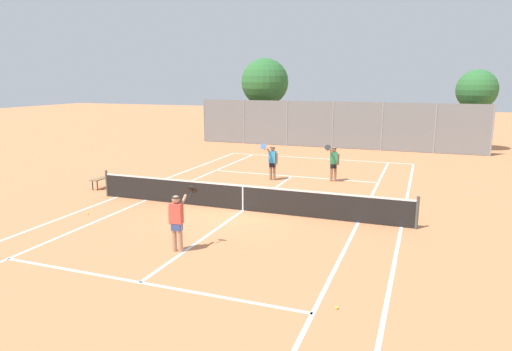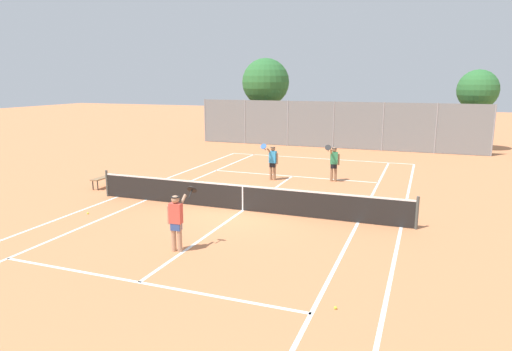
{
  "view_description": "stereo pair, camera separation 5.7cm",
  "coord_description": "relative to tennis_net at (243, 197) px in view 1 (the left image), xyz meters",
  "views": [
    {
      "loc": [
        6.02,
        -14.74,
        4.66
      ],
      "look_at": [
        -0.05,
        1.5,
        1.0
      ],
      "focal_mm": 32.0,
      "sensor_mm": 36.0,
      "label": 1
    },
    {
      "loc": [
        6.07,
        -14.72,
        4.66
      ],
      "look_at": [
        -0.05,
        1.5,
        1.0
      ],
      "focal_mm": 32.0,
      "sensor_mm": 36.0,
      "label": 2
    }
  ],
  "objects": [
    {
      "name": "ground_plane",
      "position": [
        0.0,
        0.0,
        -0.51
      ],
      "size": [
        120.0,
        120.0,
        0.0
      ],
      "primitive_type": "plane",
      "color": "#CC7A4C"
    },
    {
      "name": "courtside_bench",
      "position": [
        -7.12,
        1.3,
        -0.1
      ],
      "size": [
        0.36,
        1.5,
        0.47
      ],
      "color": "olive",
      "rests_on": "ground"
    },
    {
      "name": "tree_behind_right",
      "position": [
        8.95,
        18.79,
        3.4
      ],
      "size": [
        2.63,
        2.63,
        5.31
      ],
      "color": "brown",
      "rests_on": "ground"
    },
    {
      "name": "back_fence",
      "position": [
        0.0,
        16.47,
        1.1
      ],
      "size": [
        19.8,
        0.08,
        3.21
      ],
      "color": "gray",
      "rests_on": "ground"
    },
    {
      "name": "loose_tennis_ball_0",
      "position": [
        -4.95,
        -2.35,
        -0.48
      ],
      "size": [
        0.07,
        0.07,
        0.07
      ],
      "primitive_type": "sphere",
      "color": "#D1DB33",
      "rests_on": "ground"
    },
    {
      "name": "tree_behind_left",
      "position": [
        -5.69,
        18.65,
        3.85
      ],
      "size": [
        3.6,
        3.6,
        6.26
      ],
      "color": "brown",
      "rests_on": "ground"
    },
    {
      "name": "loose_tennis_ball_2",
      "position": [
        2.59,
        1.51,
        -0.48
      ],
      "size": [
        0.07,
        0.07,
        0.07
      ],
      "primitive_type": "sphere",
      "color": "#D1DB33",
      "rests_on": "ground"
    },
    {
      "name": "tennis_net",
      "position": [
        0.0,
        0.0,
        0.0
      ],
      "size": [
        12.0,
        0.1,
        1.07
      ],
      "color": "#474C47",
      "rests_on": "ground"
    },
    {
      "name": "player_far_right",
      "position": [
        2.11,
        5.98,
        0.42
      ],
      "size": [
        0.59,
        0.79,
        1.77
      ],
      "color": "#936B4C",
      "rests_on": "ground"
    },
    {
      "name": "player_near_side",
      "position": [
        -0.17,
        -4.34,
        0.42
      ],
      "size": [
        0.63,
        0.76,
        1.77
      ],
      "color": "tan",
      "rests_on": "ground"
    },
    {
      "name": "loose_tennis_ball_1",
      "position": [
        4.55,
        -6.04,
        -0.48
      ],
      "size": [
        0.07,
        0.07,
        0.07
      ],
      "primitive_type": "sphere",
      "color": "#D1DB33",
      "rests_on": "ground"
    },
    {
      "name": "player_far_left",
      "position": [
        -0.63,
        5.25,
        0.42
      ],
      "size": [
        0.69,
        0.73,
        1.77
      ],
      "color": "#936B4C",
      "rests_on": "ground"
    },
    {
      "name": "court_line_markings",
      "position": [
        0.0,
        0.0,
        -0.51
      ],
      "size": [
        11.1,
        23.9,
        0.01
      ],
      "color": "white",
      "rests_on": "ground"
    }
  ]
}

